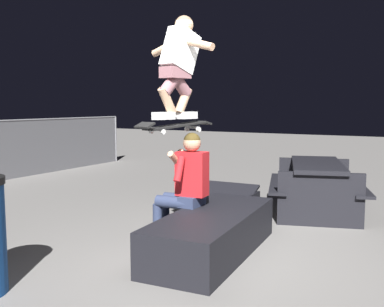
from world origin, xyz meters
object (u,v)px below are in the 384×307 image
object	(u,v)px
skater_airborne	(179,62)
picnic_table_back	(317,179)
person_sitting_on_ledge	(184,183)
kicker_ramp	(223,199)
ledge_box_main	(213,233)
skateboard	(176,126)

from	to	relation	value
skater_airborne	picnic_table_back	world-z (taller)	skater_airborne
person_sitting_on_ledge	kicker_ramp	world-z (taller)	person_sitting_on_ledge
ledge_box_main	skater_airborne	size ratio (longest dim) A/B	1.80
picnic_table_back	person_sitting_on_ledge	bearing A→B (deg)	156.07
skateboard	skater_airborne	size ratio (longest dim) A/B	0.93
skater_airborne	kicker_ramp	world-z (taller)	skater_airborne
skateboard	kicker_ramp	world-z (taller)	skateboard
ledge_box_main	skateboard	bearing A→B (deg)	91.17
skater_airborne	skateboard	bearing A→B (deg)	167.26
ledge_box_main	kicker_ramp	bearing A→B (deg)	22.54
skateboard	skater_airborne	bearing A→B (deg)	-12.74
skater_airborne	kicker_ramp	size ratio (longest dim) A/B	1.12
ledge_box_main	person_sitting_on_ledge	size ratio (longest dim) A/B	1.57
skateboard	picnic_table_back	distance (m)	2.71
skater_airborne	kicker_ramp	distance (m)	3.07
skater_airborne	picnic_table_back	bearing A→B (deg)	-22.50
person_sitting_on_ledge	picnic_table_back	xyz separation A→B (m)	(2.20, -0.98, -0.20)
ledge_box_main	skater_airborne	distance (m)	1.88
person_sitting_on_ledge	kicker_ramp	size ratio (longest dim) A/B	1.28
ledge_box_main	person_sitting_on_ledge	xyz separation A→B (m)	(0.17, 0.45, 0.48)
picnic_table_back	ledge_box_main	bearing A→B (deg)	167.56
kicker_ramp	picnic_table_back	bearing A→B (deg)	-88.14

